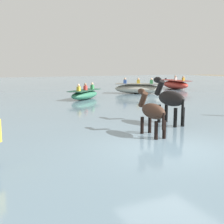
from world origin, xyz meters
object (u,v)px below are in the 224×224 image
horse_lead_dark_bay (152,112)px  boat_near_port (175,84)px  boat_far_inshore (138,89)px  boat_mid_channel (85,94)px  horse_trailing_black (170,100)px

horse_lead_dark_bay → boat_near_port: size_ratio=0.44×
horse_lead_dark_bay → boat_far_inshore: horse_lead_dark_bay is taller
boat_far_inshore → horse_lead_dark_bay: bearing=-119.4°
boat_near_port → boat_mid_channel: bearing=-157.9°
boat_mid_channel → boat_near_port: bearing=22.1°
boat_mid_channel → horse_trailing_black: bearing=-90.5°
horse_trailing_black → boat_near_port: horse_trailing_black is taller
horse_trailing_black → boat_near_port: size_ratio=0.52×
horse_lead_dark_bay → boat_near_port: bearing=49.8°
boat_far_inshore → boat_near_port: 6.63m
horse_lead_dark_bay → boat_mid_channel: horse_lead_dark_bay is taller
horse_lead_dark_bay → boat_near_port: horse_lead_dark_bay is taller
boat_near_port → horse_trailing_black: bearing=-128.8°
horse_trailing_black → horse_lead_dark_bay: bearing=-142.2°
horse_trailing_black → boat_mid_channel: horse_trailing_black is taller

